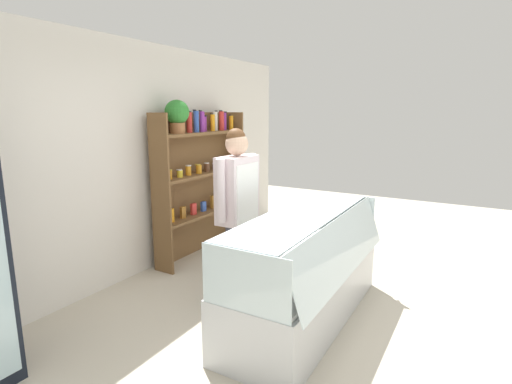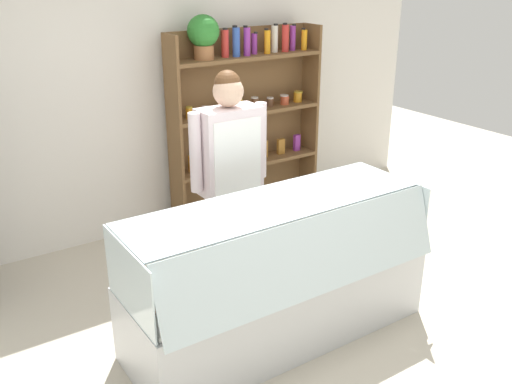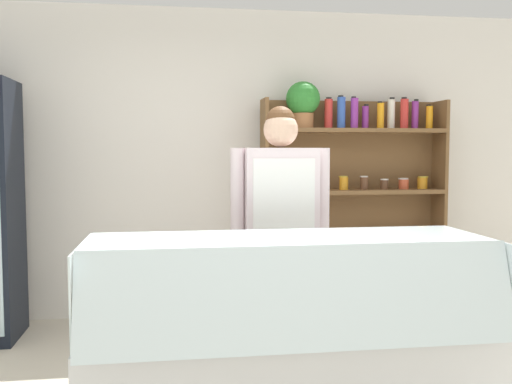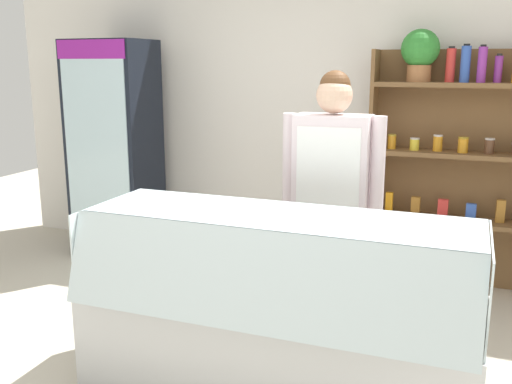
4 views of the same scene
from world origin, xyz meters
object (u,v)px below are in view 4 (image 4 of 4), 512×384
at_px(shelving_unit, 468,145).
at_px(deli_display_case, 274,337).
at_px(drinks_fridge, 115,151).
at_px(shop_clerk, 332,181).

distance_m(shelving_unit, deli_display_case, 2.32).
distance_m(drinks_fridge, deli_display_case, 2.82).
distance_m(shelving_unit, shop_clerk, 1.41).
relative_size(drinks_fridge, shop_clerk, 1.14).
bearing_deg(deli_display_case, shelving_unit, 64.72).
bearing_deg(shop_clerk, deli_display_case, -98.12).
xyz_separation_m(drinks_fridge, shop_clerk, (2.26, -0.89, 0.05)).
bearing_deg(deli_display_case, shop_clerk, 81.88).
xyz_separation_m(shelving_unit, shop_clerk, (-0.81, -1.15, -0.12)).
relative_size(shelving_unit, shop_clerk, 1.17).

